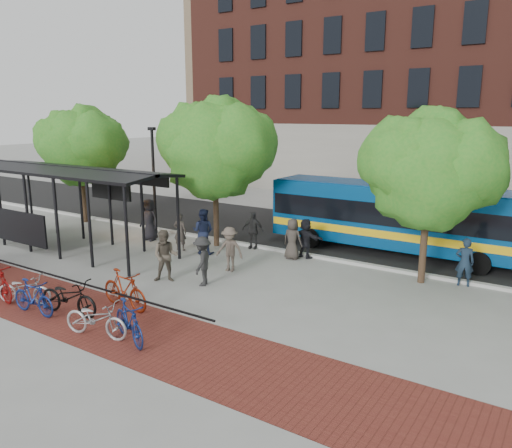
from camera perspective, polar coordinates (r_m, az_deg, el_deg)
The scene contains 28 objects.
ground at distance 18.06m, azimuth -3.42°, elevation -6.10°, with size 160.00×160.00×0.00m, color #9E9E99.
asphalt_street at distance 24.67m, azimuth 7.77°, elevation -1.07°, with size 160.00×8.00×0.01m, color black.
curb at distance 21.23m, azimuth 3.06°, elevation -3.06°, with size 160.00×0.25×0.12m, color #B7B7B2.
brick_strip at distance 16.11m, azimuth -20.20°, elevation -9.22°, with size 24.00×3.00×0.01m, color maroon.
bike_rack_rail at distance 17.60m, azimuth -20.40°, elevation -7.40°, with size 12.00×0.05×0.95m, color black.
building_tower at distance 60.47m, azimuth 7.75°, elevation 21.23°, with size 22.00×22.00×30.00m, color #7A664C.
bus_shelter at distance 22.83m, azimuth -20.92°, elevation 4.77°, with size 10.60×3.07×3.60m.
tree_a at distance 28.02m, azimuth -19.33°, elevation 8.73°, with size 4.90×4.00×6.18m.
tree_b at distance 21.58m, azimuth -4.44°, elevation 9.04°, with size 5.15×4.20×6.47m.
tree_c at distance 17.61m, azimuth 19.54°, elevation 6.25°, with size 4.66×3.80×5.92m.
lamp_post_left at distance 24.63m, azimuth -11.60°, elevation 5.25°, with size 0.35×0.20×5.12m.
bus at distance 21.45m, azimuth 15.91°, elevation 1.03°, with size 10.72×2.58×2.89m.
bike_6 at distance 17.04m, azimuth -24.94°, elevation -6.78°, with size 0.62×1.79×0.94m, color #A4A3A6.
bike_7 at distance 16.06m, azimuth -24.12°, elevation -7.65°, with size 0.49×1.75×1.05m, color navy.
bike_8 at distance 15.64m, azimuth -20.63°, elevation -7.80°, with size 0.72×2.07×1.09m, color black.
bike_9 at distance 15.60m, azimuth -14.80°, elevation -7.25°, with size 0.56×1.98×1.19m, color maroon.
bike_10 at distance 13.94m, azimuth -17.82°, elevation -10.27°, with size 0.67×1.92×1.01m, color #A7A7A9.
bike_11 at distance 13.41m, azimuth -14.32°, elevation -10.78°, with size 0.51×1.82×1.09m, color navy.
pedestrian_0 at distance 23.51m, azimuth -12.10°, elevation 0.49°, with size 0.94×0.61×1.93m, color black.
pedestrian_1 at distance 21.56m, azimuth -8.68°, elevation -0.90°, with size 0.59×0.38×1.61m, color #403833.
pedestrian_2 at distance 20.87m, azimuth -6.07°, elevation -0.84°, with size 0.93×0.73×1.92m, color #1A213C.
pedestrian_3 at distance 18.52m, azimuth -3.03°, elevation -2.90°, with size 1.08×0.62×1.68m, color brown.
pedestrian_4 at distance 21.59m, azimuth -0.37°, elevation -0.71°, with size 0.95×0.40×1.63m, color #292929.
pedestrian_5 at distance 20.31m, azimuth 5.69°, elevation -1.64°, with size 1.50×0.48×1.62m, color black.
pedestrian_6 at distance 20.08m, azimuth 4.18°, elevation -1.71°, with size 0.81×0.53×1.66m, color #3C3530.
pedestrian_7 at distance 18.35m, azimuth 22.74°, elevation -4.04°, with size 0.61×0.40×1.68m, color #1A2A3D.
pedestrian_8 at distance 17.63m, azimuth -10.30°, elevation -3.62°, with size 0.89×0.70×1.84m, color brown.
pedestrian_9 at distance 17.09m, azimuth -6.16°, elevation -4.25°, with size 1.10×0.63×1.70m, color #262626.
Camera 1 is at (10.30, -13.67, 5.77)m, focal length 35.00 mm.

